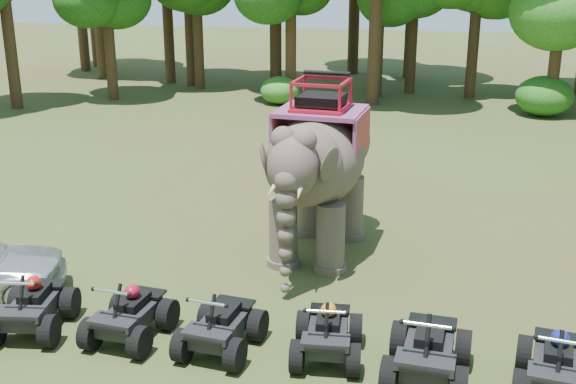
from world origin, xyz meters
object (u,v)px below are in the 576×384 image
atv_1 (129,308)px  elephant (319,167)px  atv_0 (32,300)px  atv_3 (328,326)px  atv_5 (558,358)px  atv_2 (221,319)px  atv_4 (429,343)px

atv_1 → elephant: bearing=66.6°
atv_0 → atv_1: bearing=-5.8°
atv_3 → atv_5: size_ratio=0.93×
atv_2 → atv_5: (5.60, -0.18, 0.03)m
elephant → atv_4: 5.85m
atv_2 → atv_3: bearing=11.3°
elephant → atv_4: elephant is taller
atv_4 → elephant: bearing=122.1°
atv_1 → atv_3: bearing=7.4°
elephant → atv_1: 5.65m
atv_0 → elephant: bearing=38.3°
atv_0 → atv_4: size_ratio=0.92×
atv_1 → atv_4: 5.34m
elephant → atv_3: (0.95, -4.67, -1.47)m
atv_0 → atv_1: (1.88, 0.09, -0.02)m
elephant → atv_3: 4.99m
atv_1 → atv_2: (1.74, -0.05, -0.00)m
atv_5 → atv_0: bearing=-172.3°
atv_2 → atv_5: size_ratio=0.95×
atv_2 → atv_3: 1.88m
atv_1 → atv_4: atv_4 is taller
elephant → atv_2: bearing=-95.9°
elephant → atv_2: 5.12m
atv_1 → atv_5: 7.34m
atv_2 → atv_5: 5.60m
elephant → atv_2: (-0.92, -4.82, -1.46)m
atv_3 → atv_5: atv_5 is taller
atv_2 → atv_4: (3.59, -0.20, 0.07)m
elephant → atv_4: (2.67, -5.02, -1.39)m
elephant → atv_5: 6.99m
atv_5 → atv_4: bearing=-170.8°
elephant → atv_5: (4.68, -5.00, -1.43)m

